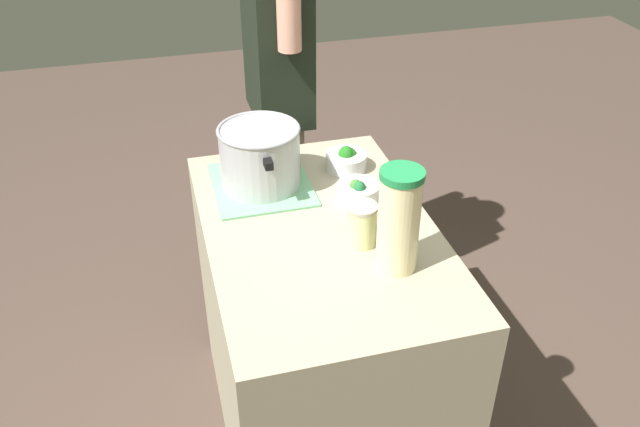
{
  "coord_description": "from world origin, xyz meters",
  "views": [
    {
      "loc": [
        -1.53,
        0.41,
        2.0
      ],
      "look_at": [
        0.0,
        0.0,
        0.95
      ],
      "focal_mm": 37.71,
      "sensor_mm": 36.0,
      "label": 1
    }
  ],
  "objects_px": {
    "broccoli_bowl_front": "(358,190)",
    "broccoli_bowl_center": "(346,160)",
    "cooking_pot": "(260,155)",
    "mason_jar": "(361,225)",
    "lemonade_pitcher": "(399,220)",
    "person_cook": "(279,100)"
  },
  "relations": [
    {
      "from": "cooking_pot",
      "to": "lemonade_pitcher",
      "type": "distance_m",
      "value": 0.57
    },
    {
      "from": "broccoli_bowl_front",
      "to": "broccoli_bowl_center",
      "type": "relative_size",
      "value": 0.98
    },
    {
      "from": "lemonade_pitcher",
      "to": "person_cook",
      "type": "relative_size",
      "value": 0.17
    },
    {
      "from": "cooking_pot",
      "to": "person_cook",
      "type": "xyz_separation_m",
      "value": [
        0.51,
        -0.17,
        -0.05
      ]
    },
    {
      "from": "broccoli_bowl_front",
      "to": "person_cook",
      "type": "height_order",
      "value": "person_cook"
    },
    {
      "from": "mason_jar",
      "to": "cooking_pot",
      "type": "bearing_deg",
      "value": 29.01
    },
    {
      "from": "cooking_pot",
      "to": "broccoli_bowl_front",
      "type": "height_order",
      "value": "cooking_pot"
    },
    {
      "from": "cooking_pot",
      "to": "broccoli_bowl_center",
      "type": "xyz_separation_m",
      "value": [
        0.04,
        -0.29,
        -0.08
      ]
    },
    {
      "from": "broccoli_bowl_front",
      "to": "broccoli_bowl_center",
      "type": "height_order",
      "value": "broccoli_bowl_center"
    },
    {
      "from": "person_cook",
      "to": "mason_jar",
      "type": "bearing_deg",
      "value": -177.48
    },
    {
      "from": "person_cook",
      "to": "cooking_pot",
      "type": "bearing_deg",
      "value": 161.64
    },
    {
      "from": "lemonade_pitcher",
      "to": "broccoli_bowl_center",
      "type": "relative_size",
      "value": 2.16
    },
    {
      "from": "cooking_pot",
      "to": "person_cook",
      "type": "distance_m",
      "value": 0.54
    },
    {
      "from": "lemonade_pitcher",
      "to": "broccoli_bowl_front",
      "type": "distance_m",
      "value": 0.37
    },
    {
      "from": "cooking_pot",
      "to": "mason_jar",
      "type": "bearing_deg",
      "value": -150.99
    },
    {
      "from": "broccoli_bowl_front",
      "to": "person_cook",
      "type": "xyz_separation_m",
      "value": [
        0.66,
        0.1,
        0.03
      ]
    },
    {
      "from": "cooking_pot",
      "to": "mason_jar",
      "type": "relative_size",
      "value": 2.6
    },
    {
      "from": "broccoli_bowl_front",
      "to": "cooking_pot",
      "type": "bearing_deg",
      "value": 61.56
    },
    {
      "from": "broccoli_bowl_front",
      "to": "mason_jar",
      "type": "bearing_deg",
      "value": 164.15
    },
    {
      "from": "mason_jar",
      "to": "person_cook",
      "type": "distance_m",
      "value": 0.89
    },
    {
      "from": "cooking_pot",
      "to": "broccoli_bowl_front",
      "type": "xyz_separation_m",
      "value": [
        -0.15,
        -0.27,
        -0.08
      ]
    },
    {
      "from": "mason_jar",
      "to": "broccoli_bowl_front",
      "type": "height_order",
      "value": "mason_jar"
    }
  ]
}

